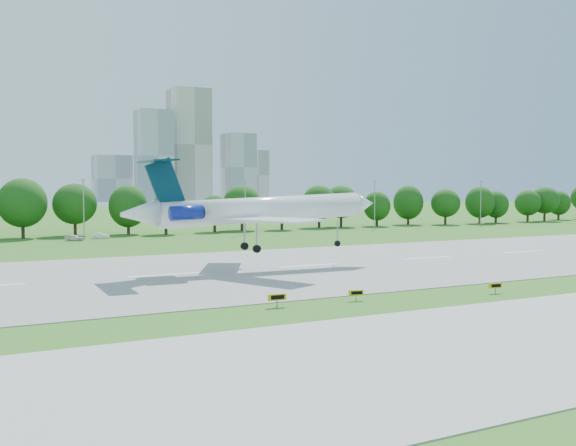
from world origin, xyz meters
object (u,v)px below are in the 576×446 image
Objects in this scene: airliner at (251,209)px; taxi_sign_left at (356,293)px; service_vehicle_b at (74,238)px; service_vehicle_a at (100,236)px.

airliner is 24.40× the size of taxi_sign_left.
airliner is 9.78× the size of service_vehicle_b.
airliner is 25.92m from taxi_sign_left.
airliner is 9.69× the size of service_vehicle_a.
taxi_sign_left is (-0.15, -24.93, -7.10)m from airliner.
service_vehicle_a is at bearing 110.30° from taxi_sign_left.
airliner is at bearing -162.24° from service_vehicle_a.
taxi_sign_left is at bearing -164.53° from service_vehicle_a.
service_vehicle_b is (-13.50, 56.39, -7.24)m from airliner.
airliner is at bearing 104.77° from taxi_sign_left.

